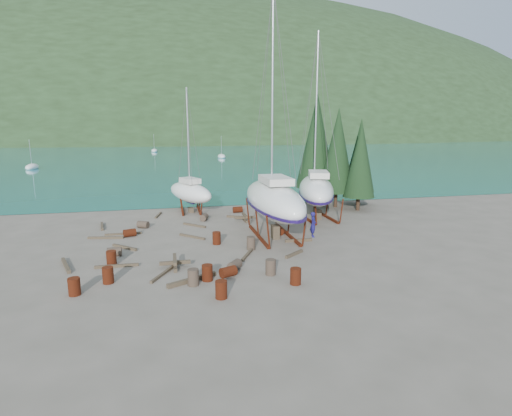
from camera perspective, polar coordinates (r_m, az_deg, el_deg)
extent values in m
plane|color=#5E564A|center=(27.18, -2.92, -5.88)|extent=(600.00, 600.00, 0.00)
plane|color=#1B6A88|center=(340.70, -12.10, 9.93)|extent=(700.00, 700.00, 0.00)
ellipsoid|color=#202F17|center=(345.70, -12.11, 9.95)|extent=(800.00, 360.00, 110.00)
cube|color=beige|center=(222.73, -27.46, 8.69)|extent=(6.00, 5.00, 4.00)
cube|color=#A54C2D|center=(222.67, -27.53, 9.41)|extent=(6.60, 5.60, 1.60)
cube|color=beige|center=(216.23, -17.04, 9.42)|extent=(6.00, 5.00, 4.00)
cube|color=#A54C2D|center=(216.17, -17.08, 10.16)|extent=(6.60, 5.60, 1.60)
cube|color=beige|center=(218.38, -3.65, 9.91)|extent=(6.00, 5.00, 4.00)
cube|color=#A54C2D|center=(218.32, -3.66, 10.65)|extent=(6.60, 5.60, 1.60)
cylinder|color=black|center=(41.82, 11.30, 1.22)|extent=(0.36, 0.36, 1.60)
cone|color=black|center=(41.24, 11.57, 8.07)|extent=(3.60, 3.60, 8.40)
cylinder|color=black|center=(40.71, 14.36, 0.63)|extent=(0.36, 0.36, 1.36)
cone|color=black|center=(40.15, 14.66, 6.60)|extent=(3.06, 3.06, 7.14)
cylinder|color=black|center=(43.05, 8.41, 1.77)|extent=(0.36, 0.36, 1.84)
cone|color=black|center=(42.46, 8.64, 9.44)|extent=(4.14, 4.14, 9.66)
cylinder|color=black|center=(44.00, 14.35, 1.48)|extent=(0.36, 0.36, 1.44)
cone|color=black|center=(43.47, 14.64, 7.33)|extent=(3.24, 3.24, 7.56)
ellipsoid|color=white|center=(89.68, -29.36, 5.11)|extent=(2.00, 5.00, 1.40)
cylinder|color=silver|center=(89.48, -29.54, 6.92)|extent=(0.08, 0.08, 5.00)
ellipsoid|color=white|center=(106.82, -4.95, 7.34)|extent=(2.00, 5.00, 1.40)
cylinder|color=silver|center=(106.66, -4.97, 8.87)|extent=(0.08, 0.08, 5.00)
ellipsoid|color=white|center=(135.85, -14.32, 7.92)|extent=(2.00, 5.00, 1.40)
cylinder|color=silver|center=(135.71, -14.38, 9.12)|extent=(0.08, 0.08, 5.00)
ellipsoid|color=white|center=(29.60, 2.52, 1.17)|extent=(3.36, 11.25, 2.62)
cube|color=#1B0D44|center=(29.24, 2.79, -0.68)|extent=(0.27, 2.02, 1.00)
cube|color=silver|center=(28.82, 2.84, 4.02)|extent=(1.83, 3.38, 0.50)
cylinder|color=silver|center=(29.79, 2.37, 16.96)|extent=(0.14, 0.14, 13.47)
cube|color=#632211|center=(29.93, 0.35, -4.02)|extent=(0.18, 6.17, 0.20)
cube|color=#632211|center=(30.51, 4.56, -3.76)|extent=(0.18, 6.17, 0.20)
cube|color=brown|center=(29.58, 2.76, -3.43)|extent=(0.50, 0.80, 1.00)
ellipsoid|color=white|center=(36.22, 8.56, 2.61)|extent=(5.84, 10.59, 2.40)
cube|color=#1B0D44|center=(35.87, 8.81, 1.30)|extent=(0.78, 1.82, 1.00)
cube|color=silver|center=(35.55, 8.92, 4.80)|extent=(2.46, 3.40, 0.50)
cylinder|color=silver|center=(36.31, 8.62, 14.36)|extent=(0.14, 0.14, 12.21)
cube|color=#632211|center=(36.33, 6.92, -1.32)|extent=(0.18, 5.60, 0.20)
cube|color=#632211|center=(37.06, 9.94, -1.15)|extent=(0.18, 5.60, 0.20)
cube|color=brown|center=(36.15, 8.74, -0.87)|extent=(0.50, 0.80, 0.89)
ellipsoid|color=white|center=(39.23, -9.39, 2.22)|extent=(5.05, 7.64, 1.88)
cube|color=#1B0D44|center=(38.95, -9.34, 1.43)|extent=(0.76, 1.31, 1.00)
cube|color=silver|center=(38.69, -9.42, 3.88)|extent=(2.04, 2.52, 0.50)
cylinder|color=silver|center=(39.10, -9.69, 10.20)|extent=(0.14, 0.14, 8.79)
cube|color=#632211|center=(39.52, -10.47, -0.38)|extent=(0.18, 4.03, 0.20)
cube|color=#632211|center=(39.60, -8.14, -0.28)|extent=(0.18, 4.03, 0.20)
cube|color=brown|center=(39.17, -9.28, -0.26)|extent=(0.50, 0.80, 0.44)
imported|color=navy|center=(30.20, 8.17, -2.34)|extent=(0.56, 0.76, 1.89)
cylinder|color=#632211|center=(21.84, -24.53, -10.18)|extent=(0.58, 0.58, 0.88)
cylinder|color=#2D2823|center=(23.23, -3.07, -8.20)|extent=(0.99, 1.05, 0.58)
cylinder|color=#632211|center=(31.55, -17.60, -3.40)|extent=(1.02, 0.83, 0.58)
cylinder|color=#632211|center=(19.67, -4.98, -11.53)|extent=(0.58, 0.58, 0.88)
cylinder|color=#632211|center=(38.49, -2.64, -0.22)|extent=(0.94, 0.67, 0.58)
cylinder|color=#2D2823|center=(26.96, -0.72, -5.04)|extent=(0.58, 0.58, 0.88)
cylinder|color=#632211|center=(30.79, 3.36, -3.23)|extent=(0.63, 0.91, 0.58)
cylinder|color=#632211|center=(21.31, 5.68, -9.68)|extent=(0.58, 0.58, 0.88)
cylinder|color=#632211|center=(25.49, -19.96, -6.74)|extent=(0.58, 0.58, 0.88)
cylinder|color=#2D2823|center=(33.86, -15.83, -2.29)|extent=(1.05, 0.93, 0.58)
cylinder|color=#632211|center=(21.85, -6.98, -9.16)|extent=(0.58, 0.58, 0.88)
cylinder|color=#2D2823|center=(35.48, -7.42, -1.32)|extent=(0.87, 1.03, 0.58)
cylinder|color=#632211|center=(22.30, -3.99, -9.07)|extent=(1.04, 0.89, 0.58)
cylinder|color=#632211|center=(22.74, -20.38, -8.98)|extent=(0.58, 0.58, 0.88)
cylinder|color=#632211|center=(28.28, -5.65, -4.30)|extent=(0.58, 0.58, 0.88)
cylinder|color=#2D2823|center=(27.17, -19.57, -5.92)|extent=(0.89, 0.59, 0.58)
cylinder|color=#2D2823|center=(21.32, -8.95, -9.75)|extent=(0.58, 0.58, 0.88)
cylinder|color=#2D2823|center=(22.52, 2.11, -8.44)|extent=(0.58, 0.58, 0.88)
cube|color=brown|center=(28.99, 6.10, -4.61)|extent=(1.99, 0.29, 0.19)
cube|color=brown|center=(35.24, -21.14, -2.44)|extent=(0.57, 2.42, 0.19)
cube|color=brown|center=(23.40, -12.79, -8.90)|extent=(1.65, 2.93, 0.15)
cube|color=brown|center=(28.67, -18.26, -5.35)|extent=(1.75, 1.64, 0.17)
cube|color=brown|center=(25.89, -1.17, -6.57)|extent=(1.34, 2.43, 0.16)
cube|color=brown|center=(36.32, -2.79, -1.25)|extent=(1.75, 0.98, 0.19)
cube|color=brown|center=(25.98, 5.47, -6.55)|extent=(1.56, 1.27, 0.17)
cube|color=brown|center=(38.13, -13.78, -0.99)|extent=(0.61, 2.25, 0.15)
cube|color=brown|center=(33.62, -8.80, -2.45)|extent=(1.78, 1.78, 0.16)
cube|color=brown|center=(30.25, -9.12, -4.05)|extent=(1.82, 1.83, 0.15)
cube|color=brown|center=(25.12, -19.28, -7.82)|extent=(2.50, 0.20, 0.17)
cube|color=brown|center=(26.35, -25.52, -7.39)|extent=(1.09, 2.63, 0.18)
cube|color=brown|center=(32.28, -18.42, -3.52)|extent=(2.73, 0.19, 0.15)
cube|color=brown|center=(21.91, -9.09, -10.07)|extent=(2.72, 1.55, 0.23)
cube|color=brown|center=(31.58, -20.69, -3.99)|extent=(2.60, 0.66, 0.16)
cube|color=brown|center=(24.18, -11.48, -8.10)|extent=(0.20, 1.80, 0.20)
cube|color=brown|center=(24.11, -11.50, -7.65)|extent=(1.80, 0.20, 0.20)
cube|color=brown|center=(24.05, -11.51, -7.20)|extent=(0.20, 1.80, 0.20)
cube|color=brown|center=(35.10, -1.61, -1.69)|extent=(0.20, 1.80, 0.20)
cube|color=brown|center=(35.06, -1.61, -1.37)|extent=(1.80, 0.20, 0.20)
cube|color=brown|center=(35.02, -1.61, -1.05)|extent=(0.20, 1.80, 0.20)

